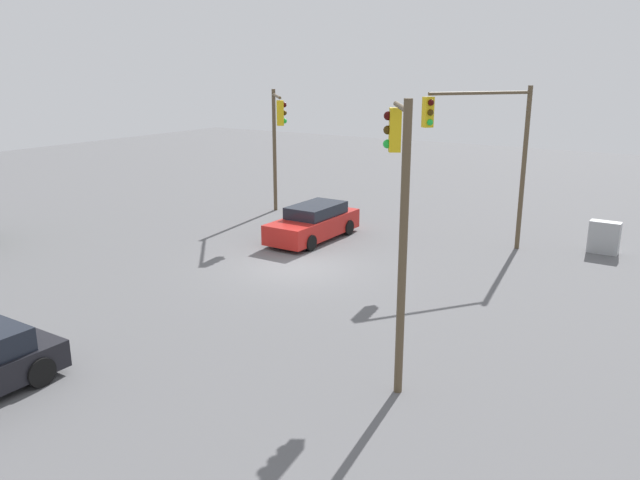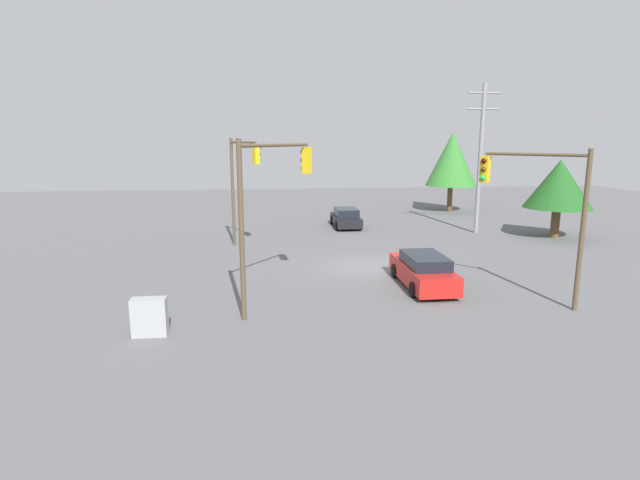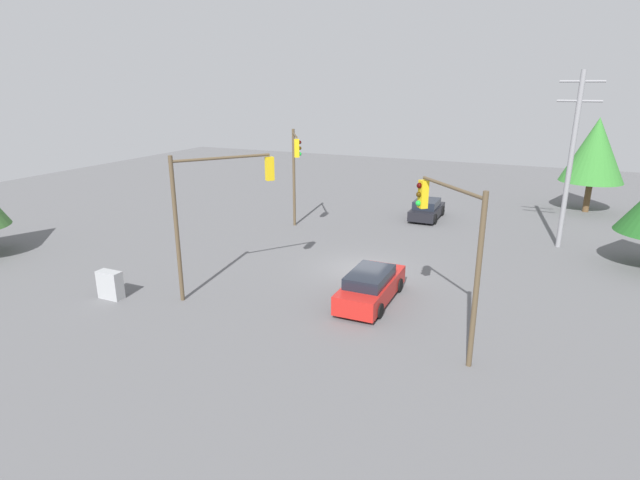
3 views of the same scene
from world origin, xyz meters
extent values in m
plane|color=#5B5B5E|center=(0.00, 0.00, 0.00)|extent=(80.00, 80.00, 0.00)
cube|color=red|center=(-1.66, 3.47, 0.57)|extent=(1.76, 4.72, 0.80)
cube|color=black|center=(-1.66, 3.70, 1.21)|extent=(1.54, 2.60, 0.48)
cylinder|color=black|center=(-0.82, 2.00, 0.32)|extent=(0.22, 0.63, 0.63)
cylinder|color=black|center=(-2.49, 2.00, 0.32)|extent=(0.22, 0.63, 0.63)
cylinder|color=black|center=(-0.82, 4.93, 0.32)|extent=(0.22, 0.63, 0.63)
cylinder|color=black|center=(-2.49, 4.93, 0.32)|extent=(0.22, 0.63, 0.63)
cylinder|color=black|center=(0.09, -10.24, 0.34)|extent=(0.22, 0.68, 0.68)
cylinder|color=brown|center=(6.92, -6.12, 3.16)|extent=(0.18, 0.18, 6.32)
cylinder|color=brown|center=(6.20, -4.90, 6.07)|extent=(1.56, 2.49, 0.12)
cube|color=gold|center=(5.47, -3.69, 5.45)|extent=(0.42, 0.44, 1.05)
sphere|color=#360503|center=(5.32, -3.78, 5.78)|extent=(0.22, 0.22, 0.22)
sphere|color=#392605|center=(5.32, -3.78, 5.45)|extent=(0.22, 0.22, 0.22)
sphere|color=green|center=(5.32, -3.78, 5.11)|extent=(0.22, 0.22, 0.22)
cylinder|color=brown|center=(5.87, 6.74, 3.14)|extent=(0.18, 0.18, 6.28)
cylinder|color=brown|center=(4.60, 4.99, 6.03)|extent=(2.64, 3.56, 0.12)
cube|color=gold|center=(3.32, 3.25, 5.41)|extent=(0.43, 0.44, 1.05)
sphere|color=#360503|center=(3.46, 3.15, 5.74)|extent=(0.22, 0.22, 0.22)
sphere|color=#392605|center=(3.46, 3.15, 5.41)|extent=(0.22, 0.22, 0.22)
sphere|color=green|center=(3.46, 3.15, 5.07)|extent=(0.22, 0.22, 0.22)
cylinder|color=brown|center=(-6.33, 7.11, 2.97)|extent=(0.18, 0.18, 5.94)
cylinder|color=brown|center=(-5.08, 5.67, 5.69)|extent=(2.60, 2.96, 0.12)
cube|color=gold|center=(-3.82, 4.23, 5.06)|extent=(0.43, 0.44, 1.05)
sphere|color=#360503|center=(-3.69, 4.34, 5.40)|extent=(0.22, 0.22, 0.22)
sphere|color=#392605|center=(-3.69, 4.34, 5.06)|extent=(0.22, 0.22, 0.22)
sphere|color=green|center=(-3.69, 4.34, 4.73)|extent=(0.22, 0.22, 0.22)
cube|color=#9EA0A3|center=(8.84, 7.87, 0.63)|extent=(1.11, 0.51, 1.25)
camera|label=1|loc=(12.20, -17.45, 6.88)|focal=35.00mm
camera|label=2|loc=(5.05, 23.65, 6.27)|focal=28.00mm
camera|label=3|loc=(-7.80, 22.54, 8.97)|focal=28.00mm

